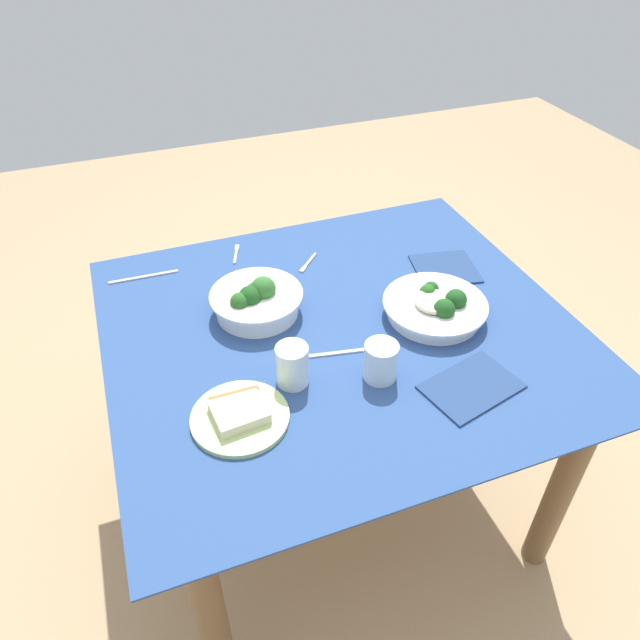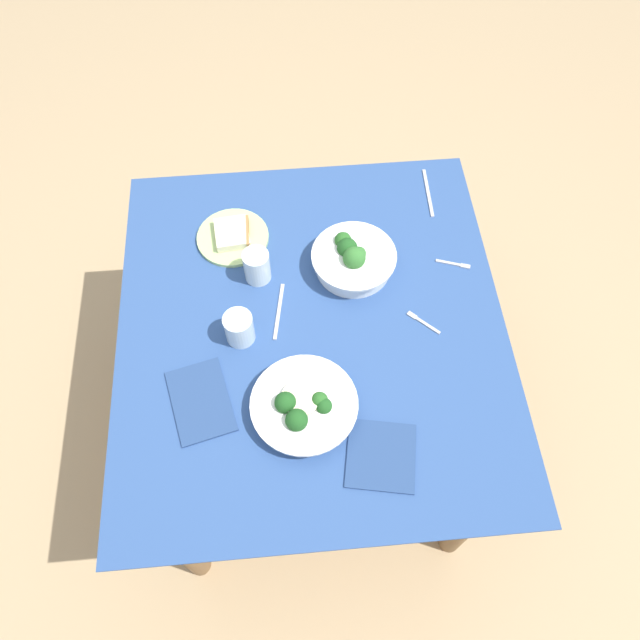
# 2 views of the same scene
# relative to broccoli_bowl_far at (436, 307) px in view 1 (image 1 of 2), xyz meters

# --- Properties ---
(ground_plane) EXTENTS (6.00, 6.00, 0.00)m
(ground_plane) POSITION_rel_broccoli_bowl_far_xyz_m (0.25, -0.04, -0.74)
(ground_plane) COLOR tan
(dining_table) EXTENTS (1.18, 1.07, 0.71)m
(dining_table) POSITION_rel_broccoli_bowl_far_xyz_m (0.25, -0.04, -0.14)
(dining_table) COLOR #2D4C84
(dining_table) RESTS_ON ground_plane
(broccoli_bowl_far) EXTENTS (0.27, 0.27, 0.08)m
(broccoli_bowl_far) POSITION_rel_broccoli_bowl_far_xyz_m (0.00, 0.00, 0.00)
(broccoli_bowl_far) COLOR white
(broccoli_bowl_far) RESTS_ON dining_table
(broccoli_bowl_near) EXTENTS (0.24, 0.24, 0.11)m
(broccoli_bowl_near) POSITION_rel_broccoli_bowl_far_xyz_m (0.43, -0.17, 0.01)
(broccoli_bowl_near) COLOR white
(broccoli_bowl_near) RESTS_ON dining_table
(bread_side_plate) EXTENTS (0.21, 0.21, 0.04)m
(bread_side_plate) POSITION_rel_broccoli_bowl_far_xyz_m (0.57, 0.17, -0.02)
(bread_side_plate) COLOR #B7D684
(bread_side_plate) RESTS_ON dining_table
(water_glass_center) EXTENTS (0.08, 0.08, 0.09)m
(water_glass_center) POSITION_rel_broccoli_bowl_far_xyz_m (0.23, 0.15, 0.02)
(water_glass_center) COLOR silver
(water_glass_center) RESTS_ON dining_table
(water_glass_side) EXTENTS (0.08, 0.08, 0.10)m
(water_glass_side) POSITION_rel_broccoli_bowl_far_xyz_m (0.43, 0.10, 0.02)
(water_glass_side) COLOR silver
(water_glass_side) RESTS_ON dining_table
(fork_by_far_bowl) EXTENTS (0.08, 0.08, 0.00)m
(fork_by_far_bowl) POSITION_rel_broccoli_bowl_far_xyz_m (0.23, -0.34, -0.03)
(fork_by_far_bowl) COLOR #B7B7BC
(fork_by_far_bowl) RESTS_ON dining_table
(fork_by_near_bowl) EXTENTS (0.04, 0.10, 0.00)m
(fork_by_near_bowl) POSITION_rel_broccoli_bowl_far_xyz_m (0.42, -0.47, -0.03)
(fork_by_near_bowl) COLOR #B7B7BC
(fork_by_near_bowl) RESTS_ON dining_table
(table_knife_left) EXTENTS (0.18, 0.04, 0.00)m
(table_knife_left) POSITION_rel_broccoli_bowl_far_xyz_m (0.30, 0.05, -0.03)
(table_knife_left) COLOR #B7B7BC
(table_knife_left) RESTS_ON dining_table
(table_knife_right) EXTENTS (0.19, 0.02, 0.00)m
(table_knife_right) POSITION_rel_broccoli_bowl_far_xyz_m (0.70, -0.44, -0.03)
(table_knife_right) COLOR #B7B7BC
(table_knife_right) RESTS_ON dining_table
(napkin_folded_upper) EXTENTS (0.20, 0.20, 0.01)m
(napkin_folded_upper) POSITION_rel_broccoli_bowl_far_xyz_m (-0.13, -0.18, -0.03)
(napkin_folded_upper) COLOR navy
(napkin_folded_upper) RESTS_ON dining_table
(napkin_folded_lower) EXTENTS (0.24, 0.19, 0.01)m
(napkin_folded_lower) POSITION_rel_broccoli_bowl_far_xyz_m (0.05, 0.26, -0.03)
(napkin_folded_lower) COLOR navy
(napkin_folded_lower) RESTS_ON dining_table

